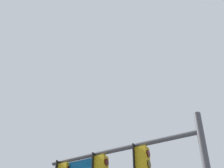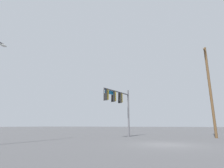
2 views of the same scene
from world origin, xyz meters
The scene contains 0 objects.
Camera 1 is at (-7.84, 2.94, 1.27)m, focal length 50.00 mm.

